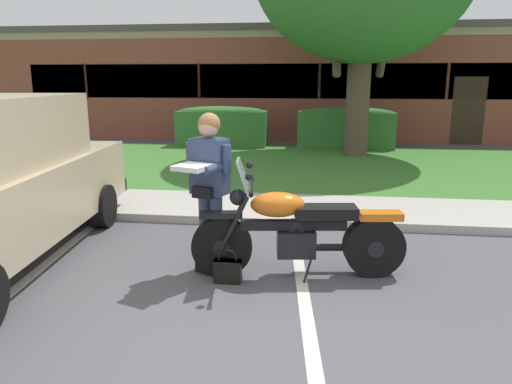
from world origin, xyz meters
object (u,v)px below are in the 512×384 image
(hedge_center_left, at_px, (346,127))
(brick_building, at_px, (319,82))
(rider_person, at_px, (209,180))
(handbag, at_px, (228,269))
(motorcycle, at_px, (306,231))
(hedge_left, at_px, (222,126))

(hedge_center_left, xyz_separation_m, brick_building, (-0.79, 6.85, 1.23))
(rider_person, relative_size, handbag, 4.74)
(motorcycle, height_order, brick_building, brick_building)
(motorcycle, relative_size, handbag, 6.22)
(hedge_center_left, bearing_deg, motorcycle, -95.50)
(handbag, bearing_deg, hedge_center_left, 80.14)
(hedge_left, bearing_deg, rider_person, -79.51)
(motorcycle, bearing_deg, handbag, -159.40)
(rider_person, bearing_deg, handbag, -50.37)
(hedge_left, height_order, brick_building, brick_building)
(rider_person, xyz_separation_m, brick_building, (1.14, 16.24, 0.88))
(rider_person, bearing_deg, brick_building, 86.00)
(hedge_center_left, bearing_deg, brick_building, 96.60)
(hedge_left, relative_size, brick_building, 0.11)
(handbag, relative_size, hedge_left, 0.13)
(hedge_left, height_order, hedge_center_left, same)
(rider_person, bearing_deg, hedge_left, 100.49)
(rider_person, bearing_deg, hedge_center_left, 78.39)
(motorcycle, height_order, handbag, motorcycle)
(motorcycle, xyz_separation_m, hedge_center_left, (0.90, 9.39, 0.16))
(hedge_left, xyz_separation_m, brick_building, (2.87, 6.85, 1.23))
(motorcycle, distance_m, hedge_left, 9.79)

